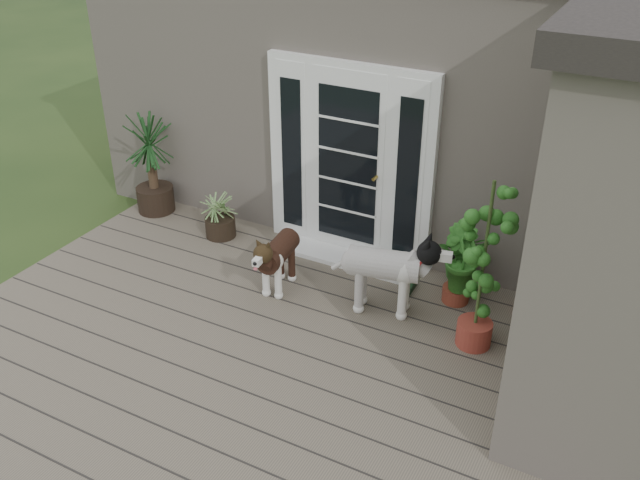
% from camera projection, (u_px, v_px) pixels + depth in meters
% --- Properties ---
extents(deck, '(6.20, 4.60, 0.12)m').
position_uv_depth(deck, '(259.00, 371.00, 6.21)').
color(deck, '#6B5B4C').
rests_on(deck, ground).
extents(house_main, '(7.40, 4.00, 3.10)m').
position_uv_depth(house_main, '(436.00, 81.00, 8.73)').
color(house_main, '#665E54').
rests_on(house_main, ground).
extents(door_unit, '(1.90, 0.14, 2.15)m').
position_uv_depth(door_unit, '(349.00, 162.00, 7.42)').
color(door_unit, white).
rests_on(door_unit, deck).
extents(door_step, '(1.60, 0.40, 0.05)m').
position_uv_depth(door_step, '(339.00, 256.00, 7.78)').
color(door_step, white).
rests_on(door_step, deck).
extents(brindle_dog, '(0.42, 0.80, 0.64)m').
position_uv_depth(brindle_dog, '(279.00, 261.00, 7.12)').
color(brindle_dog, '#371E14').
rests_on(brindle_dog, deck).
extents(white_dog, '(1.00, 0.60, 0.78)m').
position_uv_depth(white_dog, '(384.00, 277.00, 6.73)').
color(white_dog, white).
rests_on(white_dog, deck).
extents(spider_plant, '(0.59, 0.59, 0.63)m').
position_uv_depth(spider_plant, '(219.00, 212.00, 8.08)').
color(spider_plant, '#8CAE6B').
rests_on(spider_plant, deck).
extents(yucca, '(1.10, 1.10, 1.25)m').
position_uv_depth(yucca, '(151.00, 164.00, 8.50)').
color(yucca, black).
rests_on(yucca, deck).
extents(herb_a, '(0.66, 0.66, 0.64)m').
position_uv_depth(herb_a, '(462.00, 263.00, 7.07)').
color(herb_a, '#1E661D').
rests_on(herb_a, deck).
extents(herb_b, '(0.58, 0.58, 0.63)m').
position_uv_depth(herb_b, '(458.00, 274.00, 6.91)').
color(herb_b, '#1C5C1A').
rests_on(herb_b, deck).
extents(herb_c, '(0.49, 0.49, 0.58)m').
position_uv_depth(herb_c, '(534.00, 285.00, 6.79)').
color(herb_c, '#195016').
rests_on(herb_c, deck).
extents(sapling, '(0.57, 0.57, 1.71)m').
position_uv_depth(sapling, '(483.00, 265.00, 6.04)').
color(sapling, '#19581B').
rests_on(sapling, deck).
extents(clog_left, '(0.16, 0.33, 0.10)m').
position_uv_depth(clog_left, '(385.00, 266.00, 7.55)').
color(clog_left, '#15361F').
rests_on(clog_left, deck).
extents(clog_right, '(0.17, 0.33, 0.10)m').
position_uv_depth(clog_right, '(408.00, 285.00, 7.22)').
color(clog_right, black).
rests_on(clog_right, deck).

